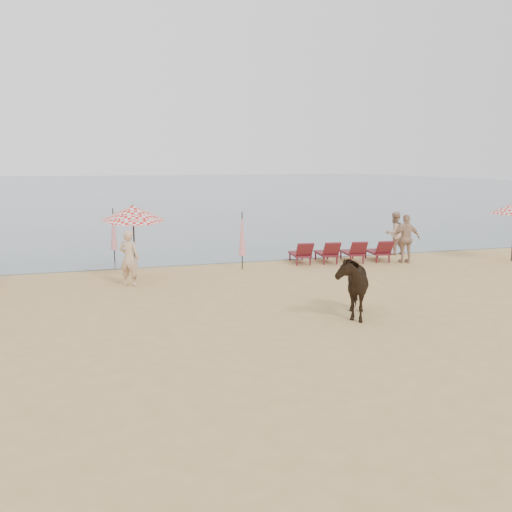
{
  "coord_description": "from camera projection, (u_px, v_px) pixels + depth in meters",
  "views": [
    {
      "loc": [
        -4.9,
        -10.46,
        3.8
      ],
      "look_at": [
        0.0,
        5.0,
        1.1
      ],
      "focal_mm": 40.0,
      "sensor_mm": 36.0,
      "label": 1
    }
  ],
  "objects": [
    {
      "name": "ground",
      "position": [
        328.0,
        345.0,
        11.92
      ],
      "size": [
        120.0,
        120.0,
        0.0
      ],
      "primitive_type": "plane",
      "color": "tan",
      "rests_on": "ground"
    },
    {
      "name": "lounger_cluster_right",
      "position": [
        341.0,
        252.0,
        21.6
      ],
      "size": [
        3.88,
        2.06,
        0.59
      ],
      "rotation": [
        0.0,
        0.0,
        -0.13
      ],
      "color": "maroon",
      "rests_on": "ground"
    },
    {
      "name": "beachgoer_right_a",
      "position": [
        394.0,
        233.0,
        23.39
      ],
      "size": [
        0.94,
        0.78,
        1.76
      ],
      "primitive_type": "imported",
      "rotation": [
        0.0,
        0.0,
        3.28
      ],
      "color": "tan",
      "rests_on": "ground"
    },
    {
      "name": "umbrella_closed_right",
      "position": [
        242.0,
        234.0,
        20.17
      ],
      "size": [
        0.25,
        0.25,
        2.05
      ],
      "rotation": [
        0.0,
        0.0,
        -0.14
      ],
      "color": "black",
      "rests_on": "ground"
    },
    {
      "name": "umbrella_open_left_b",
      "position": [
        133.0,
        213.0,
        18.24
      ],
      "size": [
        1.97,
        2.01,
        2.51
      ],
      "rotation": [
        0.0,
        0.0,
        0.32
      ],
      "color": "black",
      "rests_on": "ground"
    },
    {
      "name": "sea",
      "position": [
        108.0,
        187.0,
        87.16
      ],
      "size": [
        160.0,
        140.0,
        0.06
      ],
      "primitive_type": "cube",
      "color": "#51606B",
      "rests_on": "ground"
    },
    {
      "name": "beachgoer_right_b",
      "position": [
        406.0,
        239.0,
        21.45
      ],
      "size": [
        1.12,
        0.56,
        1.84
      ],
      "primitive_type": "imported",
      "rotation": [
        0.0,
        0.0,
        3.04
      ],
      "color": "tan",
      "rests_on": "ground"
    },
    {
      "name": "beachgoer_left",
      "position": [
        129.0,
        258.0,
        17.47
      ],
      "size": [
        0.76,
        0.69,
        1.74
      ],
      "primitive_type": "imported",
      "rotation": [
        0.0,
        0.0,
        2.59
      ],
      "color": "tan",
      "rests_on": "ground"
    },
    {
      "name": "cow",
      "position": [
        351.0,
        285.0,
        14.06
      ],
      "size": [
        1.53,
        2.07,
        1.59
      ],
      "primitive_type": "imported",
      "rotation": [
        0.0,
        0.0,
        -0.41
      ],
      "color": "black",
      "rests_on": "ground"
    },
    {
      "name": "umbrella_closed_left",
      "position": [
        114.0,
        229.0,
        21.35
      ],
      "size": [
        0.25,
        0.25,
        2.08
      ],
      "rotation": [
        0.0,
        0.0,
        -0.24
      ],
      "color": "black",
      "rests_on": "ground"
    }
  ]
}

